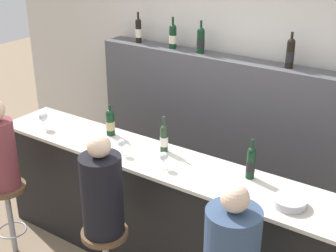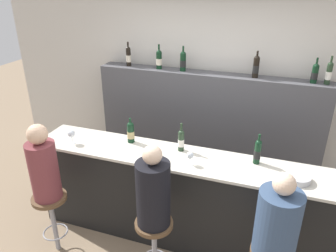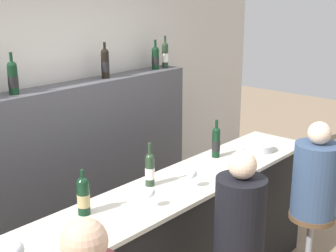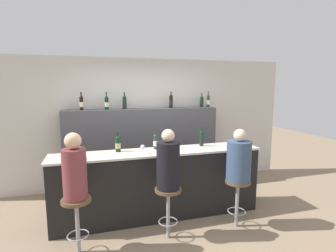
{
  "view_description": "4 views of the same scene",
  "coord_description": "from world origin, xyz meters",
  "px_view_note": "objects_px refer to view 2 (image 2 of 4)",
  "views": [
    {
      "loc": [
        1.99,
        -2.49,
        2.84
      ],
      "look_at": [
        0.18,
        0.16,
        1.42
      ],
      "focal_mm": 50.0,
      "sensor_mm": 36.0,
      "label": 1
    },
    {
      "loc": [
        0.86,
        -2.55,
        2.77
      ],
      "look_at": [
        -0.15,
        0.34,
        1.35
      ],
      "focal_mm": 35.0,
      "sensor_mm": 36.0,
      "label": 2
    },
    {
      "loc": [
        -2.22,
        -1.73,
        2.39
      ],
      "look_at": [
        0.09,
        0.32,
        1.49
      ],
      "focal_mm": 50.0,
      "sensor_mm": 36.0,
      "label": 3
    },
    {
      "loc": [
        -0.97,
        -3.54,
        2.05
      ],
      "look_at": [
        0.17,
        0.33,
        1.43
      ],
      "focal_mm": 28.0,
      "sensor_mm": 36.0,
      "label": 4
    }
  ],
  "objects_px": {
    "wine_bottle_counter_1": "(181,140)",
    "wine_glass_0": "(71,134)",
    "metal_bowl": "(298,178)",
    "guest_seated_right": "(278,221)",
    "wine_bottle_backbar_5": "(329,73)",
    "wine_bottle_backbar_4": "(315,73)",
    "bar_stool_left": "(51,209)",
    "wine_bottle_backbar_3": "(256,66)",
    "wine_bottle_backbar_1": "(159,59)",
    "wine_bottle_counter_0": "(131,132)",
    "wine_bottle_backbar_0": "(128,56)",
    "wine_glass_2": "(190,156)",
    "guest_seated_middle": "(153,191)",
    "wine_glass_1": "(150,149)",
    "wine_bottle_counter_2": "(258,151)",
    "wine_bottle_backbar_2": "(183,61)",
    "bar_stool_middle": "(154,235)",
    "guest_seated_left": "(43,166)"
  },
  "relations": [
    {
      "from": "wine_bottle_counter_1",
      "to": "wine_glass_0",
      "type": "xyz_separation_m",
      "value": [
        -1.19,
        -0.24,
        -0.01
      ]
    },
    {
      "from": "metal_bowl",
      "to": "guest_seated_right",
      "type": "distance_m",
      "value": 0.59
    },
    {
      "from": "wine_bottle_counter_1",
      "to": "wine_bottle_backbar_5",
      "type": "relative_size",
      "value": 0.96
    },
    {
      "from": "wine_bottle_backbar_4",
      "to": "bar_stool_left",
      "type": "xyz_separation_m",
      "value": [
        -2.44,
        -1.89,
        -1.18
      ]
    },
    {
      "from": "wine_bottle_backbar_3",
      "to": "bar_stool_left",
      "type": "relative_size",
      "value": 0.47
    },
    {
      "from": "wine_bottle_backbar_1",
      "to": "bar_stool_left",
      "type": "height_order",
      "value": "wine_bottle_backbar_1"
    },
    {
      "from": "wine_bottle_counter_0",
      "to": "wine_bottle_backbar_1",
      "type": "bearing_deg",
      "value": 94.29
    },
    {
      "from": "wine_bottle_counter_0",
      "to": "metal_bowl",
      "type": "distance_m",
      "value": 1.77
    },
    {
      "from": "wine_bottle_backbar_0",
      "to": "wine_glass_2",
      "type": "relative_size",
      "value": 2.37
    },
    {
      "from": "guest_seated_middle",
      "to": "guest_seated_right",
      "type": "bearing_deg",
      "value": -0.0
    },
    {
      "from": "wine_bottle_backbar_1",
      "to": "wine_glass_1",
      "type": "distance_m",
      "value": 1.55
    },
    {
      "from": "wine_bottle_counter_2",
      "to": "wine_glass_2",
      "type": "bearing_deg",
      "value": -158.42
    },
    {
      "from": "wine_bottle_backbar_2",
      "to": "bar_stool_middle",
      "type": "bearing_deg",
      "value": -80.48
    },
    {
      "from": "wine_bottle_counter_2",
      "to": "bar_stool_middle",
      "type": "xyz_separation_m",
      "value": [
        -0.8,
        -0.76,
        -0.65
      ]
    },
    {
      "from": "wine_bottle_backbar_2",
      "to": "metal_bowl",
      "type": "distance_m",
      "value": 2.11
    },
    {
      "from": "wine_bottle_backbar_5",
      "to": "guest_seated_right",
      "type": "bearing_deg",
      "value": -101.58
    },
    {
      "from": "wine_glass_1",
      "to": "bar_stool_middle",
      "type": "height_order",
      "value": "wine_glass_1"
    },
    {
      "from": "wine_bottle_counter_0",
      "to": "wine_bottle_counter_2",
      "type": "relative_size",
      "value": 0.91
    },
    {
      "from": "wine_bottle_counter_2",
      "to": "wine_glass_0",
      "type": "xyz_separation_m",
      "value": [
        -1.98,
        -0.24,
        -0.02
      ]
    },
    {
      "from": "wine_bottle_counter_0",
      "to": "wine_bottle_counter_1",
      "type": "height_order",
      "value": "wine_bottle_counter_1"
    },
    {
      "from": "wine_bottle_counter_1",
      "to": "wine_bottle_counter_2",
      "type": "distance_m",
      "value": 0.79
    },
    {
      "from": "wine_glass_2",
      "to": "guest_seated_middle",
      "type": "relative_size",
      "value": 0.18
    },
    {
      "from": "guest_seated_left",
      "to": "guest_seated_right",
      "type": "distance_m",
      "value": 2.2
    },
    {
      "from": "wine_glass_2",
      "to": "bar_stool_middle",
      "type": "relative_size",
      "value": 0.2
    },
    {
      "from": "wine_bottle_counter_0",
      "to": "wine_bottle_backbar_2",
      "type": "relative_size",
      "value": 0.89
    },
    {
      "from": "wine_glass_2",
      "to": "wine_glass_1",
      "type": "bearing_deg",
      "value": 180.0
    },
    {
      "from": "wine_bottle_backbar_1",
      "to": "wine_bottle_backbar_2",
      "type": "bearing_deg",
      "value": 0.0
    },
    {
      "from": "wine_bottle_counter_0",
      "to": "bar_stool_middle",
      "type": "distance_m",
      "value": 1.15
    },
    {
      "from": "guest_seated_right",
      "to": "metal_bowl",
      "type": "bearing_deg",
      "value": 75.94
    },
    {
      "from": "wine_bottle_counter_1",
      "to": "bar_stool_left",
      "type": "distance_m",
      "value": 1.54
    },
    {
      "from": "wine_bottle_counter_1",
      "to": "wine_glass_0",
      "type": "bearing_deg",
      "value": -168.4
    },
    {
      "from": "wine_bottle_backbar_2",
      "to": "wine_glass_1",
      "type": "xyz_separation_m",
      "value": [
        0.08,
        -1.38,
        -0.58
      ]
    },
    {
      "from": "wine_bottle_counter_1",
      "to": "wine_bottle_backbar_4",
      "type": "relative_size",
      "value": 1.06
    },
    {
      "from": "wine_bottle_backbar_2",
      "to": "bar_stool_left",
      "type": "bearing_deg",
      "value": -113.88
    },
    {
      "from": "wine_glass_0",
      "to": "wine_glass_2",
      "type": "distance_m",
      "value": 1.36
    },
    {
      "from": "wine_glass_2",
      "to": "guest_seated_right",
      "type": "bearing_deg",
      "value": -31.01
    },
    {
      "from": "wine_bottle_backbar_3",
      "to": "metal_bowl",
      "type": "distance_m",
      "value": 1.59
    },
    {
      "from": "wine_glass_1",
      "to": "guest_seated_right",
      "type": "bearing_deg",
      "value": -21.98
    },
    {
      "from": "wine_bottle_backbar_4",
      "to": "wine_glass_2",
      "type": "xyz_separation_m",
      "value": [
        -1.1,
        -1.38,
        -0.57
      ]
    },
    {
      "from": "wine_bottle_counter_0",
      "to": "guest_seated_right",
      "type": "relative_size",
      "value": 0.39
    },
    {
      "from": "wine_bottle_backbar_5",
      "to": "guest_seated_right",
      "type": "xyz_separation_m",
      "value": [
        -0.39,
        -1.89,
        -0.72
      ]
    },
    {
      "from": "wine_bottle_backbar_0",
      "to": "wine_bottle_backbar_5",
      "type": "distance_m",
      "value": 2.54
    },
    {
      "from": "wine_bottle_counter_0",
      "to": "wine_bottle_backbar_5",
      "type": "height_order",
      "value": "wine_bottle_backbar_5"
    },
    {
      "from": "wine_glass_1",
      "to": "bar_stool_left",
      "type": "relative_size",
      "value": 0.2
    },
    {
      "from": "wine_bottle_counter_1",
      "to": "guest_seated_middle",
      "type": "bearing_deg",
      "value": -91.27
    },
    {
      "from": "wine_bottle_counter_2",
      "to": "wine_bottle_backbar_4",
      "type": "distance_m",
      "value": 1.34
    },
    {
      "from": "wine_glass_1",
      "to": "bar_stool_middle",
      "type": "relative_size",
      "value": 0.2
    },
    {
      "from": "wine_bottle_counter_1",
      "to": "guest_seated_left",
      "type": "height_order",
      "value": "guest_seated_left"
    },
    {
      "from": "wine_glass_2",
      "to": "guest_seated_left",
      "type": "relative_size",
      "value": 0.17
    },
    {
      "from": "wine_bottle_backbar_0",
      "to": "wine_bottle_backbar_4",
      "type": "height_order",
      "value": "wine_bottle_backbar_0"
    }
  ]
}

